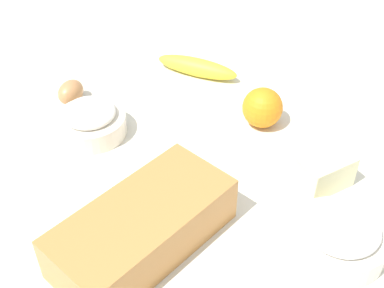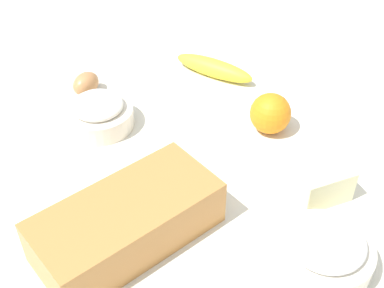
{
  "view_description": "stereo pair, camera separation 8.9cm",
  "coord_description": "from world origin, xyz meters",
  "px_view_note": "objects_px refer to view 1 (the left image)",
  "views": [
    {
      "loc": [
        0.37,
        0.57,
        0.61
      ],
      "look_at": [
        0.0,
        0.0,
        0.04
      ],
      "focal_mm": 47.27,
      "sensor_mm": 36.0,
      "label": 1
    },
    {
      "loc": [
        0.3,
        0.61,
        0.61
      ],
      "look_at": [
        0.0,
        0.0,
        0.04
      ],
      "focal_mm": 47.27,
      "sensor_mm": 36.0,
      "label": 2
    }
  ],
  "objects_px": {
    "flour_bowl": "(90,121)",
    "butter_block": "(323,171)",
    "sugar_bowl": "(340,236)",
    "orange_fruit": "(262,108)",
    "banana": "(197,67)",
    "egg_near_butter": "(71,92)",
    "loaf_pan": "(143,227)"
  },
  "relations": [
    {
      "from": "banana",
      "to": "butter_block",
      "type": "xyz_separation_m",
      "value": [
        0.01,
        0.41,
        0.01
      ]
    },
    {
      "from": "banana",
      "to": "egg_near_butter",
      "type": "relative_size",
      "value": 2.95
    },
    {
      "from": "loaf_pan",
      "to": "butter_block",
      "type": "xyz_separation_m",
      "value": [
        -0.32,
        0.05,
        -0.01
      ]
    },
    {
      "from": "flour_bowl",
      "to": "orange_fruit",
      "type": "distance_m",
      "value": 0.33
    },
    {
      "from": "loaf_pan",
      "to": "sugar_bowl",
      "type": "height_order",
      "value": "loaf_pan"
    },
    {
      "from": "sugar_bowl",
      "to": "butter_block",
      "type": "distance_m",
      "value": 0.14
    },
    {
      "from": "flour_bowl",
      "to": "butter_block",
      "type": "xyz_separation_m",
      "value": [
        -0.27,
        0.34,
        -0.0
      ]
    },
    {
      "from": "flour_bowl",
      "to": "banana",
      "type": "bearing_deg",
      "value": -167.46
    },
    {
      "from": "orange_fruit",
      "to": "butter_block",
      "type": "relative_size",
      "value": 0.88
    },
    {
      "from": "sugar_bowl",
      "to": "egg_near_butter",
      "type": "relative_size",
      "value": 2.22
    },
    {
      "from": "egg_near_butter",
      "to": "flour_bowl",
      "type": "bearing_deg",
      "value": 85.33
    },
    {
      "from": "sugar_bowl",
      "to": "banana",
      "type": "relative_size",
      "value": 0.75
    },
    {
      "from": "sugar_bowl",
      "to": "butter_block",
      "type": "xyz_separation_m",
      "value": [
        -0.08,
        -0.12,
        -0.0
      ]
    },
    {
      "from": "egg_near_butter",
      "to": "orange_fruit",
      "type": "bearing_deg",
      "value": 135.45
    },
    {
      "from": "sugar_bowl",
      "to": "banana",
      "type": "height_order",
      "value": "sugar_bowl"
    },
    {
      "from": "flour_bowl",
      "to": "sugar_bowl",
      "type": "distance_m",
      "value": 0.5
    },
    {
      "from": "egg_near_butter",
      "to": "sugar_bowl",
      "type": "bearing_deg",
      "value": 107.1
    },
    {
      "from": "orange_fruit",
      "to": "egg_near_butter",
      "type": "bearing_deg",
      "value": -44.55
    },
    {
      "from": "orange_fruit",
      "to": "egg_near_butter",
      "type": "xyz_separation_m",
      "value": [
        0.28,
        -0.28,
        -0.02
      ]
    },
    {
      "from": "flour_bowl",
      "to": "sugar_bowl",
      "type": "bearing_deg",
      "value": 112.28
    },
    {
      "from": "banana",
      "to": "egg_near_butter",
      "type": "xyz_separation_m",
      "value": [
        0.28,
        -0.06,
        0.0
      ]
    },
    {
      "from": "sugar_bowl",
      "to": "butter_block",
      "type": "height_order",
      "value": "sugar_bowl"
    },
    {
      "from": "flour_bowl",
      "to": "orange_fruit",
      "type": "relative_size",
      "value": 1.7
    },
    {
      "from": "banana",
      "to": "egg_near_butter",
      "type": "bearing_deg",
      "value": -11.72
    },
    {
      "from": "loaf_pan",
      "to": "banana",
      "type": "distance_m",
      "value": 0.49
    },
    {
      "from": "banana",
      "to": "egg_near_butter",
      "type": "distance_m",
      "value": 0.28
    },
    {
      "from": "butter_block",
      "to": "banana",
      "type": "bearing_deg",
      "value": -92.07
    },
    {
      "from": "flour_bowl",
      "to": "orange_fruit",
      "type": "height_order",
      "value": "orange_fruit"
    },
    {
      "from": "banana",
      "to": "butter_block",
      "type": "relative_size",
      "value": 2.11
    },
    {
      "from": "banana",
      "to": "butter_block",
      "type": "bearing_deg",
      "value": 87.93
    },
    {
      "from": "sugar_bowl",
      "to": "orange_fruit",
      "type": "bearing_deg",
      "value": -108.68
    },
    {
      "from": "loaf_pan",
      "to": "sugar_bowl",
      "type": "xyz_separation_m",
      "value": [
        -0.24,
        0.17,
        -0.01
      ]
    }
  ]
}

